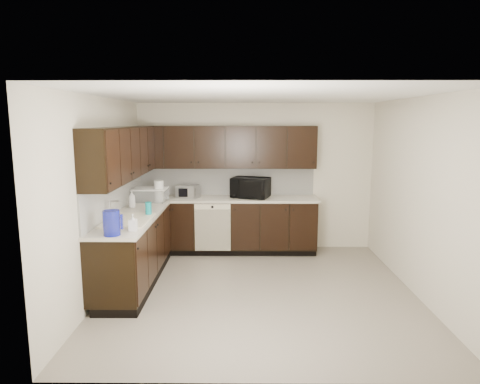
{
  "coord_description": "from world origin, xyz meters",
  "views": [
    {
      "loc": [
        -0.21,
        -5.31,
        2.2
      ],
      "look_at": [
        -0.25,
        0.6,
        1.21
      ],
      "focal_mm": 32.0,
      "sensor_mm": 36.0,
      "label": 1
    }
  ],
  "objects_px": {
    "toaster_oven": "(188,191)",
    "blue_pitcher": "(112,223)",
    "storage_bin": "(150,195)",
    "microwave": "(250,188)",
    "sink": "(128,226)"
  },
  "relations": [
    {
      "from": "toaster_oven",
      "to": "storage_bin",
      "type": "xyz_separation_m",
      "value": [
        -0.56,
        -0.31,
        -0.01
      ]
    },
    {
      "from": "sink",
      "to": "toaster_oven",
      "type": "relative_size",
      "value": 2.4
    },
    {
      "from": "toaster_oven",
      "to": "blue_pitcher",
      "type": "xyz_separation_m",
      "value": [
        -0.55,
        -2.36,
        0.03
      ]
    },
    {
      "from": "microwave",
      "to": "toaster_oven",
      "type": "distance_m",
      "value": 1.04
    },
    {
      "from": "microwave",
      "to": "toaster_oven",
      "type": "bearing_deg",
      "value": -159.82
    },
    {
      "from": "storage_bin",
      "to": "microwave",
      "type": "bearing_deg",
      "value": 12.03
    },
    {
      "from": "toaster_oven",
      "to": "microwave",
      "type": "bearing_deg",
      "value": 21.04
    },
    {
      "from": "sink",
      "to": "storage_bin",
      "type": "relative_size",
      "value": 1.6
    },
    {
      "from": "sink",
      "to": "toaster_oven",
      "type": "distance_m",
      "value": 1.77
    },
    {
      "from": "microwave",
      "to": "storage_bin",
      "type": "height_order",
      "value": "microwave"
    },
    {
      "from": "sink",
      "to": "blue_pitcher",
      "type": "bearing_deg",
      "value": -88.89
    },
    {
      "from": "sink",
      "to": "blue_pitcher",
      "type": "distance_m",
      "value": 0.72
    },
    {
      "from": "microwave",
      "to": "toaster_oven",
      "type": "relative_size",
      "value": 1.75
    },
    {
      "from": "toaster_oven",
      "to": "blue_pitcher",
      "type": "height_order",
      "value": "blue_pitcher"
    },
    {
      "from": "sink",
      "to": "blue_pitcher",
      "type": "height_order",
      "value": "blue_pitcher"
    }
  ]
}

